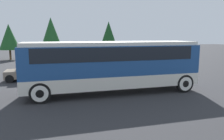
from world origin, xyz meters
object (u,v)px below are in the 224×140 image
Objects in this scene: parked_car_far at (35,72)px; parked_car_mid at (49,66)px; tour_bus at (113,62)px; parked_car_near at (85,69)px.

parked_car_mid is at bearing 70.76° from parked_car_far.
tour_bus is 7.68m from parked_car_far.
parked_car_mid is at bearing 136.50° from parked_car_near.
tour_bus reaches higher than parked_car_near.
tour_bus is at bearing -65.31° from parked_car_mid.
parked_car_near is at bearing -43.50° from parked_car_mid.
parked_car_mid is 0.88× the size of parked_car_far.
tour_bus is 2.34× the size of parked_car_far.
parked_car_mid is at bearing 114.69° from tour_bus.
parked_car_far is (-5.11, 5.59, -1.29)m from tour_bus.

